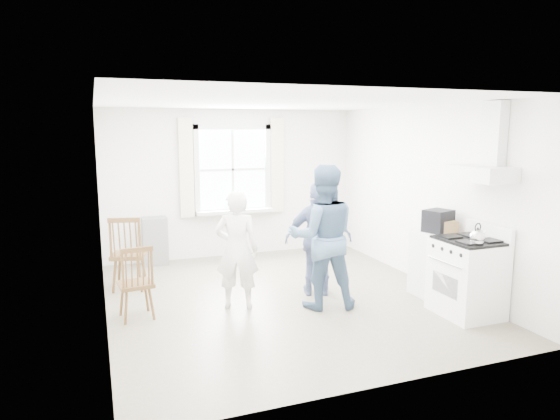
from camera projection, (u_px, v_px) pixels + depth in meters
The scene contains 15 objects.
room_shell at pixel (282, 203), 6.54m from camera, with size 4.62×5.12×2.64m.
window_assembly at pixel (233, 175), 8.78m from camera, with size 1.88×0.24×1.70m.
range_hood at pixel (485, 160), 5.91m from camera, with size 0.45×0.76×0.94m.
shelf_unit at pixel (155, 241), 8.36m from camera, with size 0.40×0.30×0.80m, color gray.
gas_stove at pixel (467, 276), 6.09m from camera, with size 0.68×0.76×1.12m.
kettle at pixel (477, 237), 5.75m from camera, with size 0.18×0.18×0.25m.
low_cabinet at pixel (435, 264), 6.76m from camera, with size 0.50×0.55×0.90m, color silver.
stereo_stack at pixel (438, 221), 6.65m from camera, with size 0.41×0.38×0.30m.
cardboard_box at pixel (446, 227), 6.60m from camera, with size 0.26×0.18×0.17m, color olive.
windsor_chair_a at pixel (137, 275), 5.88m from camera, with size 0.43×0.42×0.92m.
windsor_chair_b at pixel (126, 246), 6.94m from camera, with size 0.55×0.54×1.08m.
person_left at pixel (237, 250), 6.29m from camera, with size 0.55×0.55×1.51m, color white.
person_mid at pixel (323, 237), 6.30m from camera, with size 0.89×0.89×1.83m, color #486486.
person_right at pixel (318, 239), 6.79m from camera, with size 0.91×0.91×1.56m, color navy.
potted_plant at pixel (234, 200), 8.77m from camera, with size 0.19×0.19×0.35m, color #2F6A30.
Camera 1 is at (-2.29, -6.05, 2.28)m, focal length 32.00 mm.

